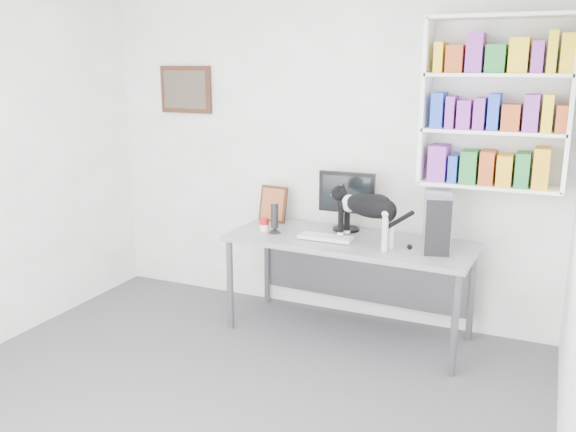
{
  "coord_description": "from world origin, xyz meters",
  "views": [
    {
      "loc": [
        1.83,
        -2.81,
        2.12
      ],
      "look_at": [
        -0.09,
        1.53,
        0.94
      ],
      "focal_mm": 38.0,
      "sensor_mm": 36.0,
      "label": 1
    }
  ],
  "objects_px": {
    "keyboard": "(326,238)",
    "soup_can": "(264,225)",
    "speaker": "(275,218)",
    "cat": "(367,219)",
    "pc_tower": "(437,221)",
    "bookshelf": "(495,103)",
    "leaning_print": "(273,203)",
    "monitor": "(347,201)",
    "desk": "(348,287)"
  },
  "relations": [
    {
      "from": "desk",
      "to": "cat",
      "type": "height_order",
      "value": "cat"
    },
    {
      "from": "pc_tower",
      "to": "cat",
      "type": "distance_m",
      "value": 0.51
    },
    {
      "from": "keyboard",
      "to": "leaning_print",
      "type": "relative_size",
      "value": 1.33
    },
    {
      "from": "monitor",
      "to": "leaning_print",
      "type": "xyz_separation_m",
      "value": [
        -0.67,
        0.03,
        -0.09
      ]
    },
    {
      "from": "cat",
      "to": "bookshelf",
      "type": "bearing_deg",
      "value": 47.03
    },
    {
      "from": "pc_tower",
      "to": "cat",
      "type": "relative_size",
      "value": 0.62
    },
    {
      "from": "leaning_print",
      "to": "keyboard",
      "type": "bearing_deg",
      "value": -23.43
    },
    {
      "from": "bookshelf",
      "to": "monitor",
      "type": "bearing_deg",
      "value": -177.26
    },
    {
      "from": "soup_can",
      "to": "keyboard",
      "type": "bearing_deg",
      "value": -3.44
    },
    {
      "from": "pc_tower",
      "to": "soup_can",
      "type": "height_order",
      "value": "pc_tower"
    },
    {
      "from": "monitor",
      "to": "cat",
      "type": "bearing_deg",
      "value": -52.09
    },
    {
      "from": "monitor",
      "to": "keyboard",
      "type": "distance_m",
      "value": 0.41
    },
    {
      "from": "bookshelf",
      "to": "soup_can",
      "type": "bearing_deg",
      "value": -168.39
    },
    {
      "from": "pc_tower",
      "to": "cat",
      "type": "bearing_deg",
      "value": -178.74
    },
    {
      "from": "keyboard",
      "to": "soup_can",
      "type": "bearing_deg",
      "value": 176.76
    },
    {
      "from": "keyboard",
      "to": "soup_can",
      "type": "distance_m",
      "value": 0.56
    },
    {
      "from": "cat",
      "to": "leaning_print",
      "type": "bearing_deg",
      "value": 179.01
    },
    {
      "from": "bookshelf",
      "to": "cat",
      "type": "relative_size",
      "value": 1.85
    },
    {
      "from": "soup_can",
      "to": "cat",
      "type": "height_order",
      "value": "cat"
    },
    {
      "from": "desk",
      "to": "soup_can",
      "type": "relative_size",
      "value": 17.83
    },
    {
      "from": "bookshelf",
      "to": "cat",
      "type": "distance_m",
      "value": 1.23
    },
    {
      "from": "desk",
      "to": "soup_can",
      "type": "xyz_separation_m",
      "value": [
        -0.71,
        -0.05,
        0.45
      ]
    },
    {
      "from": "leaning_print",
      "to": "soup_can",
      "type": "xyz_separation_m",
      "value": [
        0.07,
        -0.32,
        -0.11
      ]
    },
    {
      "from": "leaning_print",
      "to": "bookshelf",
      "type": "bearing_deg",
      "value": 7.14
    },
    {
      "from": "speaker",
      "to": "leaning_print",
      "type": "bearing_deg",
      "value": 96.0
    },
    {
      "from": "pc_tower",
      "to": "leaning_print",
      "type": "relative_size",
      "value": 1.3
    },
    {
      "from": "monitor",
      "to": "cat",
      "type": "relative_size",
      "value": 0.74
    },
    {
      "from": "keyboard",
      "to": "soup_can",
      "type": "relative_size",
      "value": 3.97
    },
    {
      "from": "desk",
      "to": "keyboard",
      "type": "bearing_deg",
      "value": -148.9
    },
    {
      "from": "bookshelf",
      "to": "monitor",
      "type": "relative_size",
      "value": 2.5
    },
    {
      "from": "desk",
      "to": "keyboard",
      "type": "height_order",
      "value": "keyboard"
    },
    {
      "from": "bookshelf",
      "to": "pc_tower",
      "type": "height_order",
      "value": "bookshelf"
    },
    {
      "from": "desk",
      "to": "cat",
      "type": "distance_m",
      "value": 0.64
    },
    {
      "from": "bookshelf",
      "to": "leaning_print",
      "type": "xyz_separation_m",
      "value": [
        -1.76,
        -0.02,
        -0.89
      ]
    },
    {
      "from": "bookshelf",
      "to": "keyboard",
      "type": "height_order",
      "value": "bookshelf"
    },
    {
      "from": "leaning_print",
      "to": "soup_can",
      "type": "height_order",
      "value": "leaning_print"
    },
    {
      "from": "monitor",
      "to": "keyboard",
      "type": "height_order",
      "value": "monitor"
    },
    {
      "from": "speaker",
      "to": "soup_can",
      "type": "xyz_separation_m",
      "value": [
        -0.1,
        0.02,
        -0.07
      ]
    },
    {
      "from": "speaker",
      "to": "pc_tower",
      "type": "bearing_deg",
      "value": -16.68
    },
    {
      "from": "speaker",
      "to": "leaning_print",
      "type": "relative_size",
      "value": 0.78
    },
    {
      "from": "pc_tower",
      "to": "speaker",
      "type": "distance_m",
      "value": 1.28
    },
    {
      "from": "monitor",
      "to": "pc_tower",
      "type": "bearing_deg",
      "value": -17.18
    },
    {
      "from": "monitor",
      "to": "speaker",
      "type": "bearing_deg",
      "value": -148.81
    },
    {
      "from": "pc_tower",
      "to": "soup_can",
      "type": "xyz_separation_m",
      "value": [
        -1.37,
        -0.07,
        -0.16
      ]
    },
    {
      "from": "pc_tower",
      "to": "leaning_print",
      "type": "height_order",
      "value": "pc_tower"
    },
    {
      "from": "cat",
      "to": "pc_tower",
      "type": "bearing_deg",
      "value": 34.71
    },
    {
      "from": "speaker",
      "to": "cat",
      "type": "distance_m",
      "value": 0.79
    },
    {
      "from": "desk",
      "to": "speaker",
      "type": "distance_m",
      "value": 0.81
    },
    {
      "from": "bookshelf",
      "to": "monitor",
      "type": "distance_m",
      "value": 1.35
    },
    {
      "from": "bookshelf",
      "to": "pc_tower",
      "type": "xyz_separation_m",
      "value": [
        -0.32,
        -0.28,
        -0.84
      ]
    }
  ]
}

